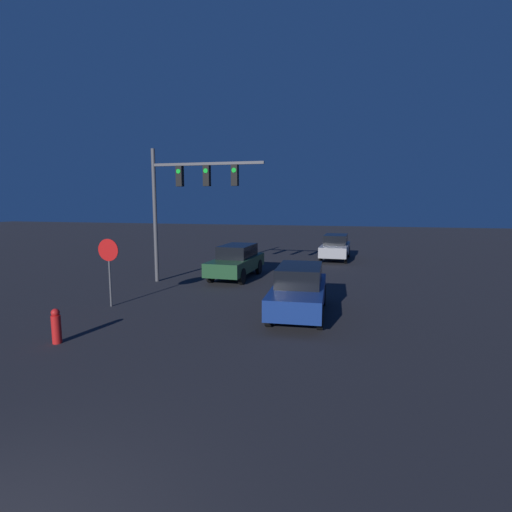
{
  "coord_description": "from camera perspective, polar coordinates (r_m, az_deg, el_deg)",
  "views": [
    {
      "loc": [
        3.69,
        -2.56,
        3.68
      ],
      "look_at": [
        0.0,
        12.11,
        1.62
      ],
      "focal_mm": 28.0,
      "sensor_mm": 36.0,
      "label": 1
    }
  ],
  "objects": [
    {
      "name": "car_near",
      "position": [
        13.18,
        6.16,
        -4.75
      ],
      "size": [
        1.87,
        4.61,
        1.6
      ],
      "rotation": [
        0.0,
        0.0,
        3.19
      ],
      "color": "navy",
      "rests_on": "ground_plane"
    },
    {
      "name": "car_mid",
      "position": [
        19.43,
        -2.81,
        -0.68
      ],
      "size": [
        1.79,
        4.58,
        1.6
      ],
      "rotation": [
        0.0,
        0.0,
        3.11
      ],
      "color": "#1E4728",
      "rests_on": "ground_plane"
    },
    {
      "name": "car_far",
      "position": [
        26.03,
        11.28,
        1.32
      ],
      "size": [
        1.79,
        4.58,
        1.6
      ],
      "rotation": [
        0.0,
        0.0,
        3.11
      ],
      "color": "#99999E",
      "rests_on": "ground_plane"
    },
    {
      "name": "traffic_signal_mast",
      "position": [
        18.24,
        -10.08,
        9.15
      ],
      "size": [
        5.21,
        0.3,
        6.05
      ],
      "color": "#4C4C51",
      "rests_on": "ground_plane"
    },
    {
      "name": "stop_sign",
      "position": [
        14.84,
        -20.28,
        -0.41
      ],
      "size": [
        0.78,
        0.07,
        2.41
      ],
      "color": "#4C4C51",
      "rests_on": "ground_plane"
    },
    {
      "name": "fire_hydrant",
      "position": [
        11.79,
        -26.64,
        -8.95
      ],
      "size": [
        0.24,
        0.24,
        0.93
      ],
      "color": "red",
      "rests_on": "ground_plane"
    }
  ]
}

